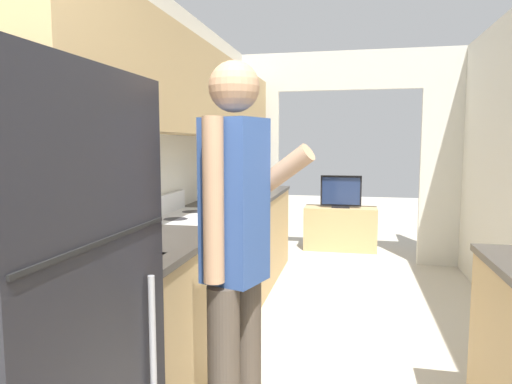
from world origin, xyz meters
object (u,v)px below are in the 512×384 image
at_px(tv_cabinet, 340,228).
at_px(television, 341,192).
at_px(range_oven, 202,278).
at_px(person, 235,263).

xyz_separation_m(tv_cabinet, television, (0.00, -0.04, 0.50)).
bearing_deg(range_oven, person, -65.55).
xyz_separation_m(range_oven, television, (0.89, 3.08, 0.32)).
relative_size(range_oven, person, 0.61).
bearing_deg(person, range_oven, 42.66).
distance_m(range_oven, person, 1.50).
xyz_separation_m(person, television, (0.31, 4.37, -0.16)).
relative_size(person, television, 3.26).
bearing_deg(range_oven, tv_cabinet, 74.02).
relative_size(range_oven, television, 1.97).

